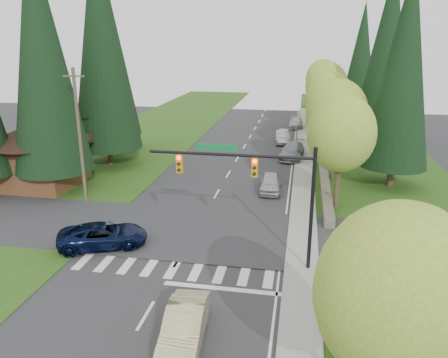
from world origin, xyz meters
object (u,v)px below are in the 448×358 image
(parked_car_b, at_px, (292,151))
(parked_car_e, at_px, (296,123))
(parked_car_a, at_px, (271,183))
(parked_car_c, at_px, (282,137))
(suv_navy, at_px, (103,235))
(sedan_champagne, at_px, (184,326))
(parked_car_d, at_px, (284,135))

(parked_car_b, relative_size, parked_car_e, 1.16)
(parked_car_a, xyz_separation_m, parked_car_e, (1.40, 27.70, -0.04))
(parked_car_e, bearing_deg, parked_car_c, -97.70)
(suv_navy, height_order, parked_car_b, parked_car_b)
(sedan_champagne, xyz_separation_m, parked_car_d, (2.11, 38.36, -0.03))
(parked_car_a, height_order, parked_car_b, parked_car_b)
(sedan_champagne, relative_size, parked_car_b, 0.83)
(parked_car_d, relative_size, parked_car_e, 0.90)
(parked_car_c, bearing_deg, parked_car_a, -94.62)
(sedan_champagne, xyz_separation_m, parked_car_c, (2.00, 36.92, -0.04))
(sedan_champagne, distance_m, suv_navy, 10.28)
(sedan_champagne, bearing_deg, suv_navy, 128.60)
(parked_car_a, xyz_separation_m, parked_car_d, (0.11, 19.05, 0.00))
(parked_car_a, relative_size, parked_car_c, 0.98)
(parked_car_d, bearing_deg, parked_car_c, -98.43)
(suv_navy, distance_m, parked_car_b, 24.95)
(parked_car_b, relative_size, parked_car_c, 1.27)
(suv_navy, height_order, parked_car_c, suv_navy)
(sedan_champagne, distance_m, parked_car_c, 36.98)
(sedan_champagne, relative_size, parked_car_e, 0.96)
(suv_navy, height_order, parked_car_e, suv_navy)
(parked_car_d, height_order, parked_car_e, parked_car_d)
(parked_car_c, height_order, parked_car_d, parked_car_d)
(sedan_champagne, relative_size, parked_car_d, 1.07)
(parked_car_a, distance_m, parked_car_e, 27.73)
(suv_navy, distance_m, parked_car_e, 40.89)
(suv_navy, bearing_deg, parked_car_b, -47.10)
(parked_car_b, height_order, parked_car_c, parked_car_b)
(parked_car_e, bearing_deg, sedan_champagne, -93.93)
(parked_car_c, bearing_deg, parked_car_d, 81.06)
(parked_car_c, relative_size, parked_car_e, 0.91)
(suv_navy, relative_size, parked_car_c, 1.22)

